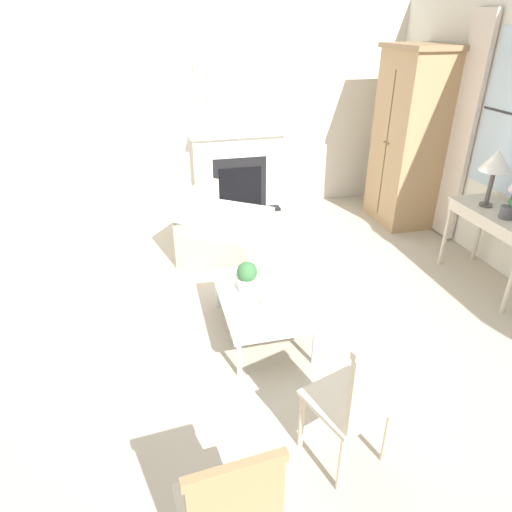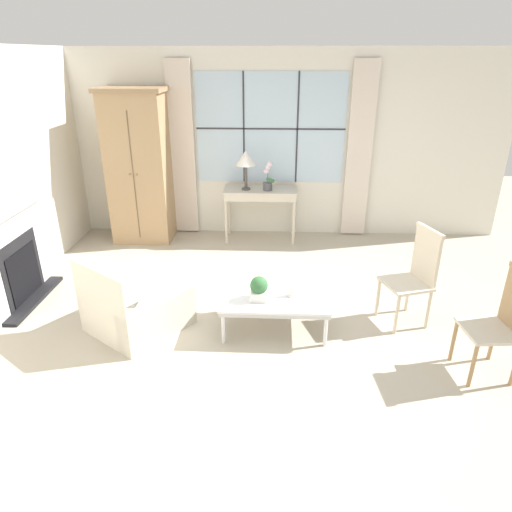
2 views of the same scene
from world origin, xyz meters
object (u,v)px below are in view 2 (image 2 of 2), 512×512
Objects in this scene: side_chair_wooden at (416,271)px; pillar_candle at (292,291)px; fireplace at (9,249)px; coffee_table at (275,298)px; armchair_upholstered at (135,304)px; potted_orchid at (268,179)px; armoire at (139,167)px; potted_plant_small at (259,288)px; accent_chair_wooden at (503,318)px; table_lamp at (246,159)px; console_table at (260,195)px.

pillar_candle is at bearing -170.18° from side_chair_wooden.
fireplace is 3.07m from coffee_table.
armchair_upholstered is 1.47m from coffee_table.
pillar_candle is (0.31, -2.50, -0.53)m from potted_orchid.
potted_plant_small is at bearing -53.86° from armoire.
accent_chair_wooden is 1.94m from pillar_candle.
potted_plant_small is (-0.03, -2.58, -0.46)m from potted_orchid.
table_lamp is at bearing 130.27° from side_chair_wooden.
side_chair_wooden is at bearing -54.58° from potted_orchid.
side_chair_wooden is (4.50, -0.22, -0.08)m from fireplace.
pillar_candle reaches higher than coffee_table.
armoire is at bearing 65.48° from fireplace.
armoire is 3.86× the size of table_lamp.
armchair_upholstered is (0.60, -2.59, -0.86)m from armoire.
armoire is at bearing 131.55° from pillar_candle.
fireplace is 4.51m from side_chair_wooden.
potted_plant_small is at bearing -88.18° from console_table.
potted_orchid is 2.58m from pillar_candle.
console_table is 4.38× the size of potted_plant_small.
table_lamp is at bearing 68.81° from armchair_upholstered.
side_chair_wooden reaches higher than pillar_candle.
accent_chair_wooden reaches higher than armchair_upholstered.
fireplace is at bearing 171.74° from coffee_table.
armoire is 5.20m from accent_chair_wooden.
side_chair_wooden is at bearing -32.99° from armoire.
potted_orchid is 0.42× the size of accent_chair_wooden.
side_chair_wooden is (1.62, -2.28, -0.38)m from potted_orchid.
console_table is 3.93m from accent_chair_wooden.
potted_orchid is 0.36× the size of armchair_upholstered.
fireplace is 3.23m from pillar_candle.
potted_orchid is at bearing 125.42° from side_chair_wooden.
fireplace is 2.91m from potted_plant_small.
table_lamp is (1.61, -0.01, 0.14)m from armoire.
armoire is at bearing 129.41° from coffee_table.
table_lamp is 4.08m from accent_chair_wooden.
potted_plant_small is 1.84× the size of pillar_candle.
table_lamp is at bearing 96.61° from potted_plant_small.
armoire is at bearing 179.16° from potted_orchid.
armchair_upholstered is (1.55, -0.51, -0.39)m from fireplace.
fireplace is at bearing -140.95° from table_lamp.
table_lamp is 1.35× the size of potted_orchid.
side_chair_wooden is at bearing 10.55° from potted_plant_small.
armoire reaches higher than potted_orchid.
fireplace is 1.93× the size of side_chair_wooden.
pillar_candle is at bearing 13.34° from potted_plant_small.
armchair_upholstered reaches higher than console_table.
console_table is at bearing 13.56° from table_lamp.
accent_chair_wooden is at bearing -59.31° from side_chair_wooden.
side_chair_wooden is 1.04× the size of accent_chair_wooden.
table_lamp reaches higher than coffee_table.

